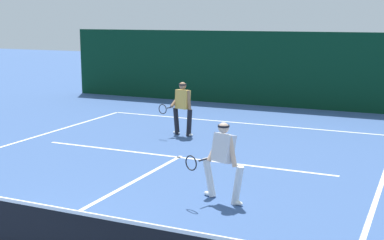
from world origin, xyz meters
The scene contains 7 objects.
court_line_baseline_far centered at (0.00, 11.08, 0.00)m, with size 9.68×0.10×0.01m, color white.
court_line_service centered at (0.00, 6.26, 0.00)m, with size 7.89×0.10×0.01m, color white.
court_line_centre centered at (0.00, 3.20, 0.00)m, with size 0.10×6.40×0.01m, color white.
player_near centered at (2.15, 3.73, 0.83)m, with size 1.09×0.80×1.53m.
player_far centered at (-1.01, 8.61, 0.87)m, with size 0.92×0.89×1.59m.
tennis_ball centered at (1.25, 1.70, 0.03)m, with size 0.07×0.07×0.07m, color #D1E033.
back_fence_windscreen centered at (0.00, 14.81, 1.46)m, with size 18.07×0.12×2.91m, color black.
Camera 1 is at (5.64, -5.40, 3.46)m, focal length 49.95 mm.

